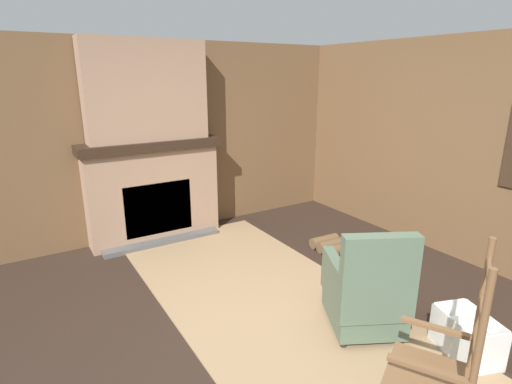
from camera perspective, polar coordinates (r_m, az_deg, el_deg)
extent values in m
plane|color=#2D2119|center=(3.37, 1.41, -21.55)|extent=(14.00, 14.00, 0.00)
cube|color=brown|center=(5.31, -15.51, 6.94)|extent=(0.06, 6.19, 2.50)
cube|color=brown|center=(4.90, 30.54, 4.48)|extent=(6.19, 0.06, 2.50)
cube|color=#9E7A60|center=(5.28, -14.36, -0.39)|extent=(0.33, 1.64, 1.18)
cube|color=black|center=(5.20, -13.83, -2.21)|extent=(0.08, 0.85, 0.66)
cube|color=#565451|center=(5.25, -13.10, -6.93)|extent=(0.16, 1.48, 0.06)
cube|color=black|center=(5.13, -14.87, 6.53)|extent=(0.43, 1.74, 0.11)
cube|color=#9E7A60|center=(5.07, -15.42, 13.76)|extent=(0.29, 1.45, 1.19)
cube|color=#997A56|center=(3.94, 1.69, -15.20)|extent=(3.96, 1.79, 0.01)
cube|color=#516651|center=(3.62, 15.01, -15.70)|extent=(0.80, 0.77, 0.24)
cube|color=#516651|center=(3.55, 15.19, -13.64)|extent=(0.84, 0.81, 0.18)
cube|color=#516651|center=(3.17, 17.23, -10.38)|extent=(0.37, 0.57, 0.53)
cube|color=#516651|center=(3.40, 11.34, -11.08)|extent=(0.56, 0.35, 0.20)
cube|color=#516651|center=(3.56, 19.11, -10.41)|extent=(0.56, 0.35, 0.20)
cylinder|color=#332319|center=(3.85, 10.16, -15.93)|extent=(0.07, 0.07, 0.06)
cylinder|color=#332319|center=(3.98, 16.89, -15.25)|extent=(0.07, 0.07, 0.06)
cylinder|color=#332319|center=(3.44, 12.37, -20.45)|extent=(0.07, 0.07, 0.06)
cylinder|color=#332319|center=(3.59, 19.94, -19.41)|extent=(0.07, 0.07, 0.06)
cylinder|color=brown|center=(2.95, 19.44, -23.34)|extent=(0.05, 0.05, 0.38)
cube|color=brown|center=(2.66, 23.48, -23.31)|extent=(0.62, 0.63, 0.02)
cylinder|color=brown|center=(2.26, 29.22, -19.03)|extent=(0.05, 0.05, 0.84)
cylinder|color=brown|center=(2.60, 29.41, -14.24)|extent=(0.05, 0.05, 0.84)
cylinder|color=brown|center=(2.52, 28.76, -19.70)|extent=(0.21, 0.35, 0.03)
cylinder|color=brown|center=(2.40, 29.55, -15.11)|extent=(0.21, 0.35, 0.03)
cylinder|color=brown|center=(2.29, 30.38, -10.05)|extent=(0.21, 0.35, 0.03)
cube|color=brown|center=(2.37, 23.48, -22.30)|extent=(0.38, 0.23, 0.02)
cube|color=brown|center=(2.70, 24.52, -17.31)|extent=(0.38, 0.23, 0.02)
cylinder|color=brown|center=(5.10, 9.73, -6.92)|extent=(0.16, 0.38, 0.14)
cylinder|color=brown|center=(5.00, 10.73, -7.47)|extent=(0.16, 0.38, 0.14)
cylinder|color=brown|center=(4.91, 11.78, -8.03)|extent=(0.16, 0.38, 0.14)
cube|color=white|center=(3.69, 27.56, -19.80)|extent=(0.55, 0.45, 0.01)
cube|color=white|center=(3.46, 30.46, -19.53)|extent=(0.11, 0.30, 0.33)
cube|color=white|center=(3.74, 25.59, -16.00)|extent=(0.11, 0.30, 0.33)
cube|color=white|center=(3.69, 29.75, -17.11)|extent=(0.45, 0.16, 0.33)
cube|color=white|center=(3.51, 25.96, -18.32)|extent=(0.45, 0.16, 0.33)
ellipsoid|color=white|center=(3.59, 27.94, -17.49)|extent=(0.44, 0.36, 0.20)
ellipsoid|color=#99B29E|center=(5.02, -21.23, 6.94)|extent=(0.10, 0.10, 0.10)
cylinder|color=white|center=(5.00, -21.40, 8.51)|extent=(0.05, 0.05, 0.18)
cube|color=gray|center=(5.23, -12.05, 8.30)|extent=(0.16, 0.28, 0.14)
cube|color=silver|center=(5.15, -11.72, 8.27)|extent=(0.01, 0.04, 0.02)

